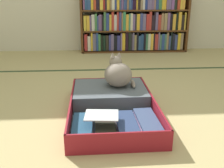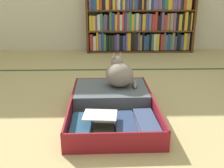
# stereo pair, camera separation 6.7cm
# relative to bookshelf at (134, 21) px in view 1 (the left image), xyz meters

# --- Properties ---
(ground_plane) EXTENTS (10.00, 10.00, 0.00)m
(ground_plane) POSITION_rel_bookshelf_xyz_m (-0.33, -2.27, -0.44)
(ground_plane) COLOR tan
(tatami_border) EXTENTS (4.80, 0.05, 0.00)m
(tatami_border) POSITION_rel_bookshelf_xyz_m (-0.33, -0.96, -0.44)
(tatami_border) COLOR #33482A
(tatami_border) RESTS_ON ground_plane
(bookshelf) EXTENTS (1.54, 0.22, 0.90)m
(bookshelf) POSITION_rel_bookshelf_xyz_m (0.00, 0.00, 0.00)
(bookshelf) COLOR #563218
(bookshelf) RESTS_ON ground_plane
(open_suitcase) EXTENTS (0.61, 0.98, 0.13)m
(open_suitcase) POSITION_rel_bookshelf_xyz_m (-0.46, -2.04, -0.38)
(open_suitcase) COLOR maroon
(open_suitcase) RESTS_ON ground_plane
(black_cat) EXTENTS (0.28, 0.29, 0.27)m
(black_cat) POSITION_rel_bookshelf_xyz_m (-0.40, -1.86, -0.21)
(black_cat) COLOR gray
(black_cat) RESTS_ON open_suitcase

